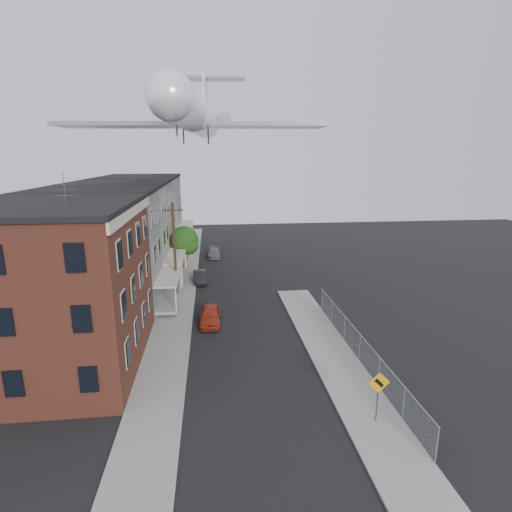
{
  "coord_description": "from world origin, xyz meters",
  "views": [
    {
      "loc": [
        -2.27,
        -17.49,
        12.87
      ],
      "look_at": [
        0.57,
        7.51,
        6.6
      ],
      "focal_mm": 28.0,
      "sensor_mm": 36.0,
      "label": 1
    }
  ],
  "objects_px": {
    "warning_sign": "(378,389)",
    "car_mid": "(200,277)",
    "street_tree": "(185,241)",
    "airplane": "(195,115)",
    "car_near": "(210,315)",
    "utility_pole": "(175,251)",
    "car_far": "(214,253)"
  },
  "relations": [
    {
      "from": "utility_pole",
      "to": "street_tree",
      "type": "bearing_deg",
      "value": 88.11
    },
    {
      "from": "car_near",
      "to": "car_mid",
      "type": "bearing_deg",
      "value": 96.89
    },
    {
      "from": "car_near",
      "to": "utility_pole",
      "type": "bearing_deg",
      "value": 119.32
    },
    {
      "from": "utility_pole",
      "to": "street_tree",
      "type": "height_order",
      "value": "utility_pole"
    },
    {
      "from": "street_tree",
      "to": "car_near",
      "type": "bearing_deg",
      "value": -80.13
    },
    {
      "from": "car_near",
      "to": "car_mid",
      "type": "xyz_separation_m",
      "value": [
        -1.05,
        10.81,
        -0.08
      ]
    },
    {
      "from": "street_tree",
      "to": "airplane",
      "type": "distance_m",
      "value": 14.73
    },
    {
      "from": "warning_sign",
      "to": "car_far",
      "type": "height_order",
      "value": "warning_sign"
    },
    {
      "from": "car_far",
      "to": "car_mid",
      "type": "bearing_deg",
      "value": -97.0
    },
    {
      "from": "street_tree",
      "to": "car_far",
      "type": "bearing_deg",
      "value": 60.65
    },
    {
      "from": "warning_sign",
      "to": "utility_pole",
      "type": "height_order",
      "value": "utility_pole"
    },
    {
      "from": "warning_sign",
      "to": "street_tree",
      "type": "bearing_deg",
      "value": 110.58
    },
    {
      "from": "street_tree",
      "to": "car_mid",
      "type": "bearing_deg",
      "value": -70.99
    },
    {
      "from": "warning_sign",
      "to": "car_mid",
      "type": "height_order",
      "value": "warning_sign"
    },
    {
      "from": "warning_sign",
      "to": "street_tree",
      "type": "height_order",
      "value": "street_tree"
    },
    {
      "from": "street_tree",
      "to": "car_near",
      "type": "height_order",
      "value": "street_tree"
    },
    {
      "from": "warning_sign",
      "to": "airplane",
      "type": "distance_m",
      "value": 28.34
    },
    {
      "from": "street_tree",
      "to": "car_far",
      "type": "height_order",
      "value": "street_tree"
    },
    {
      "from": "utility_pole",
      "to": "car_mid",
      "type": "height_order",
      "value": "utility_pole"
    },
    {
      "from": "car_mid",
      "to": "car_far",
      "type": "bearing_deg",
      "value": 76.0
    },
    {
      "from": "car_near",
      "to": "airplane",
      "type": "bearing_deg",
      "value": 97.23
    },
    {
      "from": "warning_sign",
      "to": "car_mid",
      "type": "distance_m",
      "value": 25.82
    },
    {
      "from": "utility_pole",
      "to": "car_near",
      "type": "relative_size",
      "value": 2.24
    },
    {
      "from": "car_near",
      "to": "car_mid",
      "type": "distance_m",
      "value": 10.86
    },
    {
      "from": "utility_pole",
      "to": "airplane",
      "type": "relative_size",
      "value": 0.34
    },
    {
      "from": "car_near",
      "to": "airplane",
      "type": "distance_m",
      "value": 18.37
    },
    {
      "from": "car_near",
      "to": "car_far",
      "type": "bearing_deg",
      "value": 89.84
    },
    {
      "from": "airplane",
      "to": "car_near",
      "type": "bearing_deg",
      "value": -84.1
    },
    {
      "from": "warning_sign",
      "to": "airplane",
      "type": "height_order",
      "value": "airplane"
    },
    {
      "from": "warning_sign",
      "to": "utility_pole",
      "type": "xyz_separation_m",
      "value": [
        -11.2,
        19.03,
        2.79
      ]
    },
    {
      "from": "utility_pole",
      "to": "car_mid",
      "type": "bearing_deg",
      "value": 68.47
    },
    {
      "from": "utility_pole",
      "to": "street_tree",
      "type": "xyz_separation_m",
      "value": [
        0.33,
        9.92,
        -1.22
      ]
    }
  ]
}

